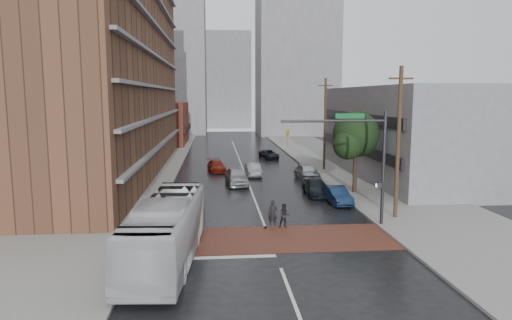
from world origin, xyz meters
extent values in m
plane|color=black|center=(0.00, 0.00, 0.00)|extent=(160.00, 160.00, 0.00)
cube|color=brown|center=(0.00, 0.50, 0.01)|extent=(14.00, 5.00, 0.02)
cube|color=gray|center=(-11.50, 25.00, 0.07)|extent=(9.00, 90.00, 0.15)
cube|color=gray|center=(11.50, 25.00, 0.07)|extent=(9.00, 90.00, 0.15)
cube|color=brown|center=(-14.00, 24.00, 14.00)|extent=(10.00, 44.00, 28.00)
cube|color=brown|center=(-12.00, 54.00, 3.50)|extent=(8.00, 16.00, 7.00)
cube|color=gray|center=(16.50, 20.00, 4.50)|extent=(11.00, 26.00, 9.00)
cube|color=gray|center=(-14.00, 78.00, 16.00)|extent=(18.00, 16.00, 32.00)
cube|color=gray|center=(14.00, 72.00, 18.00)|extent=(16.00, 14.00, 36.00)
cube|color=gray|center=(0.00, 95.00, 12.00)|extent=(12.00, 10.00, 24.00)
cylinder|color=#332319|center=(8.50, 12.00, 2.00)|extent=(0.36, 0.36, 4.00)
sphere|color=black|center=(8.50, 12.00, 5.00)|extent=(3.80, 3.80, 3.80)
sphere|color=black|center=(7.60, 11.20, 4.20)|extent=(2.40, 2.40, 2.40)
sphere|color=black|center=(9.30, 12.80, 4.40)|extent=(2.60, 2.60, 2.60)
cylinder|color=#2D2D33|center=(7.30, 2.50, 3.60)|extent=(0.20, 0.20, 7.20)
cylinder|color=#2D2D33|center=(4.10, 2.50, 6.60)|extent=(6.40, 0.16, 0.16)
imported|color=gold|center=(1.30, 2.50, 5.60)|extent=(0.20, 0.16, 1.00)
cube|color=#0C5926|center=(5.10, 2.50, 6.90)|extent=(1.80, 0.05, 0.30)
cube|color=#2D2D33|center=(7.05, 2.50, 2.60)|extent=(0.30, 0.30, 0.35)
cylinder|color=#473321|center=(8.80, 4.00, 5.00)|extent=(0.26, 0.26, 10.00)
cube|color=#473321|center=(8.80, 4.00, 9.20)|extent=(1.60, 0.12, 0.12)
cylinder|color=#473321|center=(8.80, 24.00, 5.00)|extent=(0.26, 0.26, 10.00)
cube|color=#473321|center=(8.80, 24.00, 9.20)|extent=(1.60, 0.12, 0.12)
imported|color=silver|center=(-5.44, -2.41, 1.56)|extent=(3.49, 11.39, 3.13)
imported|color=black|center=(0.50, 3.00, 0.83)|extent=(0.69, 0.54, 1.65)
imported|color=black|center=(1.18, 2.64, 0.76)|extent=(0.78, 0.63, 1.51)
imported|color=#9A9DA1|center=(-1.14, 16.62, 0.79)|extent=(2.23, 4.78, 1.58)
imported|color=#95999C|center=(0.77, 21.11, 0.65)|extent=(1.57, 3.99, 1.29)
imported|color=maroon|center=(-2.95, 24.27, 0.59)|extent=(2.26, 4.29, 1.19)
imported|color=black|center=(3.89, 33.85, 0.57)|extent=(2.56, 4.35, 1.14)
imported|color=#122441|center=(6.10, 8.62, 0.64)|extent=(1.66, 3.99, 1.28)
imported|color=black|center=(5.20, 11.77, 0.64)|extent=(1.80, 4.40, 1.28)
imported|color=#ADB0B5|center=(5.85, 18.75, 0.76)|extent=(2.20, 4.62, 1.52)
camera|label=1|loc=(-3.00, -24.47, 8.10)|focal=32.00mm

